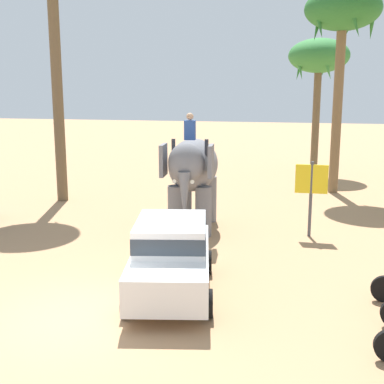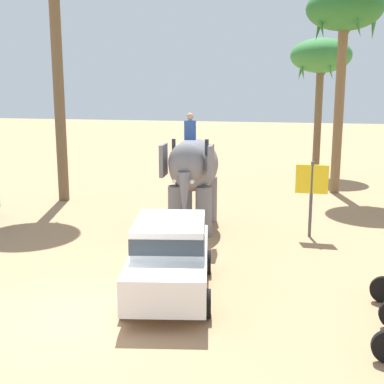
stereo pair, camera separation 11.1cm
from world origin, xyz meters
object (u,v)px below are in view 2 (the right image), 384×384
Objects in this scene: palm_tree_behind_elephant at (344,16)px; palm_tree_far_back at (321,59)px; signboard_yellow at (312,184)px; elephant_with_mahout at (193,171)px; car_sedan_foreground at (170,254)px.

palm_tree_behind_elephant reaches higher than palm_tree_far_back.
signboard_yellow is (-1.05, -7.31, -5.90)m from palm_tree_behind_elephant.
palm_tree_far_back is at bearing 98.62° from palm_tree_behind_elephant.
elephant_with_mahout is 10.44m from palm_tree_behind_elephant.
elephant_with_mahout is 3.80m from signboard_yellow.
palm_tree_behind_elephant is 5.55m from palm_tree_far_back.
elephant_with_mahout is at bearing -179.31° from signboard_yellow.
signboard_yellow is at bearing 0.69° from elephant_with_mahout.
elephant_with_mahout reaches higher than car_sedan_foreground.
car_sedan_foreground is at bearing -100.65° from palm_tree_far_back.
car_sedan_foreground is at bearing -82.76° from elephant_with_mahout.
car_sedan_foreground is at bearing -108.27° from palm_tree_behind_elephant.
palm_tree_far_back reaches higher than car_sedan_foreground.
palm_tree_behind_elephant is (4.17, 12.64, 6.66)m from car_sedan_foreground.
signboard_yellow reaches higher than car_sedan_foreground.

